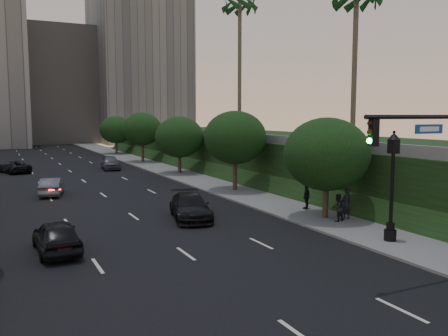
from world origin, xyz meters
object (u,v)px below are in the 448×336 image
sedan_far_left (14,167)px  sedan_far_right (110,163)px  sedan_near_left (57,236)px  sedan_mid_left (52,187)px  street_lamp (392,191)px  traffic_signal_mast (448,185)px  pedestrian_a (346,204)px  pedestrian_b (338,208)px  sedan_near_right (190,207)px  pedestrian_c (307,197)px

sedan_far_left → sedan_far_right: bearing=154.8°
sedan_near_left → sedan_mid_left: bearing=-97.0°
street_lamp → sedan_far_left: (-15.58, 39.80, -1.95)m
traffic_signal_mast → sedan_mid_left: traffic_signal_mast is taller
traffic_signal_mast → street_lamp: (1.75, 4.57, -1.04)m
sedan_near_left → sedan_far_right: 34.39m
sedan_near_left → pedestrian_a: size_ratio=2.42×
sedan_mid_left → pedestrian_b: size_ratio=2.65×
sedan_far_left → pedestrian_a: (16.84, -35.03, 0.41)m
traffic_signal_mast → pedestrian_a: (3.01, 9.34, -2.58)m
pedestrian_a → sedan_far_right: bearing=-81.3°
pedestrian_a → sedan_mid_left: bearing=-52.3°
sedan_near_left → sedan_far_right: bearing=-108.2°
street_lamp → sedan_near_right: size_ratio=1.06×
sedan_near_left → sedan_near_right: 9.13m
sedan_mid_left → pedestrian_a: 23.03m
sedan_near_right → sedan_far_right: bearing=100.1°
street_lamp → pedestrian_b: (0.44, 4.55, -1.67)m
traffic_signal_mast → sedan_far_left: 46.57m
traffic_signal_mast → sedan_far_left: (-13.83, 44.37, -2.98)m
pedestrian_a → pedestrian_c: (-0.22, 3.69, -0.14)m
sedan_far_left → sedan_near_right: bearing=87.8°
sedan_near_right → pedestrian_b: 8.83m
street_lamp → pedestrian_a: bearing=75.2°
sedan_near_left → sedan_far_left: 34.21m
sedan_far_left → pedestrian_c: bearing=99.6°
sedan_near_right → pedestrian_a: (8.12, -4.75, 0.32)m
traffic_signal_mast → pedestrian_c: (2.79, 13.03, -2.71)m
sedan_mid_left → pedestrian_c: 20.18m
sedan_mid_left → pedestrian_c: (14.58, -13.96, 0.25)m
traffic_signal_mast → pedestrian_a: traffic_signal_mast is taller
traffic_signal_mast → sedan_mid_left: bearing=113.6°
street_lamp → pedestrian_b: 4.87m
sedan_far_left → sedan_near_right: size_ratio=0.93×
street_lamp → sedan_far_right: (-5.27, 38.55, -1.81)m
street_lamp → sedan_near_left: size_ratio=1.23×
sedan_far_left → pedestrian_b: pedestrian_b is taller
sedan_far_right → pedestrian_a: size_ratio=2.56×
sedan_near_right → pedestrian_b: pedestrian_b is taller
sedan_near_right → pedestrian_a: 9.41m
sedan_near_right → pedestrian_b: size_ratio=3.26×
sedan_far_left → pedestrian_b: bearing=96.1°
traffic_signal_mast → pedestrian_c: size_ratio=4.33×
sedan_far_left → sedan_near_right: (8.72, -30.29, 0.08)m
sedan_far_right → pedestrian_b: size_ratio=2.96×
sedan_mid_left → sedan_near_right: size_ratio=0.81×
pedestrian_b → sedan_far_right: bearing=-91.2°
sedan_far_left → pedestrian_a: pedestrian_a is taller
street_lamp → sedan_mid_left: 26.26m
traffic_signal_mast → street_lamp: bearing=69.1°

